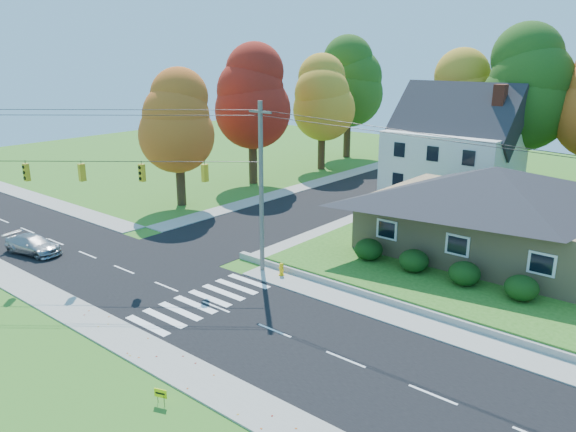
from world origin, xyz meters
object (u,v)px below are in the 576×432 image
at_px(white_car, 414,169).
at_px(fire_hydrant, 281,270).
at_px(silver_sedan, 33,245).
at_px(ranch_house, 493,208).

xyz_separation_m(white_car, fire_hydrant, (7.10, -29.84, -0.41)).
bearing_deg(silver_sedan, white_car, -23.31).
bearing_deg(white_car, ranch_house, -59.98).
bearing_deg(ranch_house, silver_sedan, -141.74).
height_order(silver_sedan, fire_hydrant, silver_sedan).
height_order(ranch_house, fire_hydrant, ranch_house).
relative_size(ranch_house, silver_sedan, 3.56).
relative_size(ranch_house, white_car, 3.09).
relative_size(ranch_house, fire_hydrant, 17.74).
distance_m(ranch_house, silver_sedan, 29.30).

